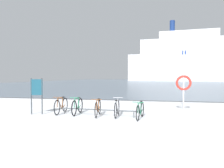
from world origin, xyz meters
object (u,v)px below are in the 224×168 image
(ferry_ship, at_px, (190,60))
(rescue_post, at_px, (184,81))
(bicycle_3, at_px, (117,108))
(info_sign, at_px, (37,90))
(bicycle_2, at_px, (98,108))
(bicycle_4, at_px, (140,111))
(bicycle_1, at_px, (77,106))
(bicycle_0, at_px, (61,106))

(ferry_ship, bearing_deg, rescue_post, -98.02)
(bicycle_3, distance_m, rescue_post, 3.89)
(info_sign, bearing_deg, bicycle_2, 4.21)
(bicycle_4, relative_size, ferry_ship, 0.03)
(bicycle_3, height_order, bicycle_4, bicycle_3)
(bicycle_1, distance_m, rescue_post, 5.51)
(bicycle_4, xyz_separation_m, ferry_ship, (12.78, 78.75, 7.53))
(rescue_post, bearing_deg, bicycle_0, -162.87)
(bicycle_0, xyz_separation_m, ferry_ship, (16.66, 78.16, 7.50))
(bicycle_0, bearing_deg, info_sign, -153.45)
(bicycle_1, bearing_deg, rescue_post, 20.61)
(bicycle_1, xyz_separation_m, rescue_post, (5.04, 1.89, 1.16))
(bicycle_2, xyz_separation_m, info_sign, (-2.94, -0.22, 0.78))
(bicycle_3, xyz_separation_m, bicycle_4, (1.07, -0.36, -0.02))
(bicycle_1, distance_m, bicycle_4, 3.06)
(bicycle_2, distance_m, info_sign, 3.05)
(bicycle_0, relative_size, bicycle_1, 1.02)
(rescue_post, bearing_deg, info_sign, -161.42)
(bicycle_1, height_order, rescue_post, rescue_post)
(bicycle_0, relative_size, bicycle_3, 1.02)
(rescue_post, distance_m, ferry_ship, 77.36)
(bicycle_2, bearing_deg, bicycle_4, -8.77)
(bicycle_0, distance_m, bicycle_1, 0.87)
(bicycle_0, xyz_separation_m, bicycle_1, (0.86, -0.08, 0.00))
(bicycle_3, bearing_deg, bicycle_4, -18.50)
(bicycle_1, bearing_deg, info_sign, -167.13)
(bicycle_0, height_order, bicycle_1, bicycle_1)
(bicycle_2, xyz_separation_m, rescue_post, (3.97, 2.11, 1.18))
(bicycle_3, relative_size, ferry_ship, 0.04)
(rescue_post, bearing_deg, ferry_ship, 81.98)
(bicycle_1, xyz_separation_m, ferry_ship, (15.80, 78.24, 7.50))
(bicycle_3, bearing_deg, ferry_ship, 79.98)
(info_sign, xyz_separation_m, rescue_post, (6.91, 2.32, 0.40))
(bicycle_0, bearing_deg, rescue_post, 17.13)
(ferry_ship, bearing_deg, info_sign, -102.66)
(rescue_post, bearing_deg, bicycle_1, -159.39)
(info_sign, xyz_separation_m, ferry_ship, (17.67, 78.66, 6.73))
(bicycle_3, bearing_deg, bicycle_1, 175.51)
(bicycle_0, height_order, rescue_post, rescue_post)
(bicycle_2, relative_size, ferry_ship, 0.04)
(bicycle_4, height_order, info_sign, info_sign)
(bicycle_0, relative_size, info_sign, 1.01)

